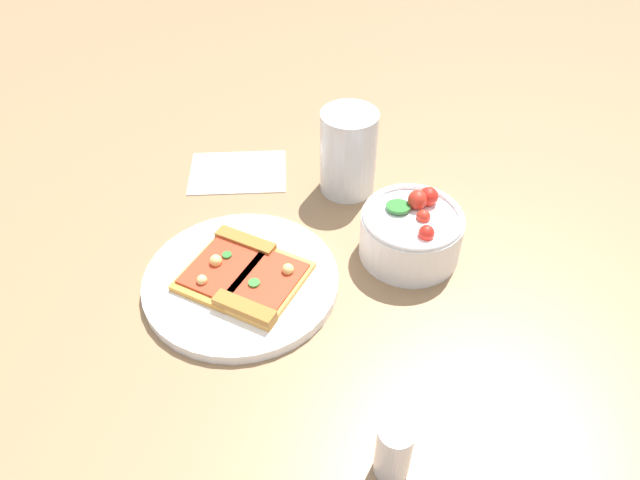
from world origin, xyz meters
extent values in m
plane|color=#93704C|center=(0.00, 0.00, 0.00)|extent=(2.40, 2.40, 0.00)
cylinder|color=white|center=(-0.01, -0.03, 0.01)|extent=(0.25, 0.25, 0.01)
cube|color=gold|center=(0.02, -0.04, 0.02)|extent=(0.11, 0.14, 0.01)
cube|color=#A36B2D|center=(0.00, -0.09, 0.02)|extent=(0.09, 0.04, 0.02)
cube|color=red|center=(0.02, -0.04, 0.02)|extent=(0.10, 0.12, 0.00)
cylinder|color=#2D722D|center=(0.02, -0.05, 0.03)|extent=(0.01, 0.01, 0.00)
sphere|color=#EAD172|center=(0.03, -0.04, 0.03)|extent=(0.02, 0.02, 0.02)
sphere|color=#F2D87F|center=(0.03, -0.01, 0.03)|extent=(0.01, 0.01, 0.01)
cube|color=gold|center=(-0.04, -0.02, 0.02)|extent=(0.11, 0.14, 0.01)
cube|color=#A36B2D|center=(-0.03, 0.03, 0.02)|extent=(0.08, 0.04, 0.02)
cube|color=red|center=(-0.04, -0.02, 0.02)|extent=(0.10, 0.12, 0.00)
sphere|color=#EAD172|center=(-0.07, -0.04, 0.03)|extent=(0.01, 0.01, 0.01)
cylinder|color=#388433|center=(-0.03, -0.01, 0.03)|extent=(0.01, 0.01, 0.00)
cylinder|color=white|center=(-0.21, -0.12, 0.03)|extent=(0.13, 0.13, 0.06)
torus|color=white|center=(-0.21, -0.12, 0.07)|extent=(0.13, 0.13, 0.01)
sphere|color=red|center=(-0.23, -0.16, 0.07)|extent=(0.03, 0.03, 0.03)
sphere|color=red|center=(-0.22, -0.15, 0.07)|extent=(0.03, 0.03, 0.03)
sphere|color=red|center=(-0.23, -0.09, 0.07)|extent=(0.02, 0.02, 0.02)
sphere|color=red|center=(-0.22, -0.12, 0.07)|extent=(0.02, 0.02, 0.02)
cylinder|color=#2D722D|center=(-0.19, -0.14, 0.07)|extent=(0.04, 0.04, 0.01)
cylinder|color=silver|center=(-0.11, -0.25, 0.06)|extent=(0.08, 0.08, 0.13)
cylinder|color=#592D0F|center=(-0.11, -0.25, 0.05)|extent=(0.07, 0.07, 0.10)
cube|color=silver|center=(0.06, -0.26, 0.00)|extent=(0.17, 0.14, 0.00)
cylinder|color=silver|center=(-0.21, 0.18, 0.03)|extent=(0.03, 0.03, 0.07)
cone|color=silver|center=(-0.21, 0.18, 0.08)|extent=(0.03, 0.03, 0.01)
camera|label=1|loc=(-0.19, 0.46, 0.55)|focal=33.46mm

